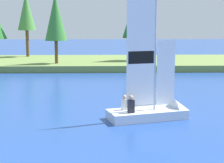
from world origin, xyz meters
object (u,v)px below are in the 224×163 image
object	(u,v)px
shoreline_tree_centre	(56,17)
shoreline_tree_midright	(134,18)
sailboat	(160,109)
shoreline_tree_midleft	(26,12)

from	to	relation	value
shoreline_tree_centre	shoreline_tree_midright	size ratio (longest dim) A/B	1.05
shoreline_tree_centre	sailboat	distance (m)	20.22
shoreline_tree_midleft	sailboat	world-z (taller)	shoreline_tree_midleft
shoreline_tree_centre	shoreline_tree_midright	xyz separation A→B (m)	(7.77, 2.58, -0.05)
shoreline_tree_midleft	sailboat	distance (m)	28.92
shoreline_tree_midleft	shoreline_tree_centre	bearing A→B (deg)	-60.63
shoreline_tree_midleft	shoreline_tree_centre	size ratio (longest dim) A/B	1.11
shoreline_tree_midleft	sailboat	xyz separation A→B (m)	(11.40, -26.03, -5.35)
shoreline_tree_centre	shoreline_tree_midright	distance (m)	8.19
shoreline_tree_midleft	sailboat	bearing A→B (deg)	-66.35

